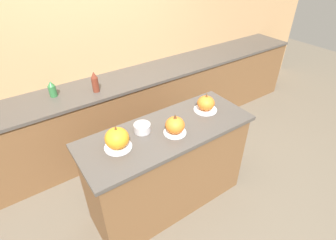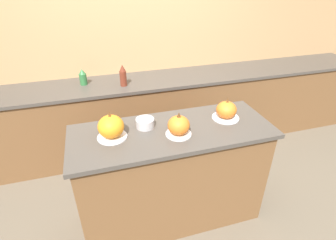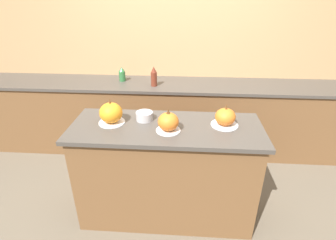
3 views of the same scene
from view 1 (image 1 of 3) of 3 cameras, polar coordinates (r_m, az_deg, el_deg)
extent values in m
plane|color=#665B4C|center=(2.95, -0.03, -16.95)|extent=(12.00, 12.00, 0.00)
cube|color=tan|center=(3.35, -15.30, 15.00)|extent=(8.00, 0.06, 2.50)
cube|color=brown|center=(2.61, -0.04, -10.73)|extent=(1.53, 0.55, 0.91)
cube|color=#47423D|center=(2.30, -0.04, -2.42)|extent=(1.59, 0.61, 0.03)
cube|color=brown|center=(3.42, -11.21, 0.80)|extent=(6.00, 0.56, 0.88)
cube|color=#47423D|center=(3.20, -12.13, 7.65)|extent=(6.00, 0.60, 0.03)
cylinder|color=silver|center=(2.13, -10.78, -5.77)|extent=(0.22, 0.22, 0.01)
ellipsoid|color=orange|center=(2.08, -11.04, -3.91)|extent=(0.19, 0.19, 0.17)
cone|color=brown|center=(2.02, -11.37, -1.60)|extent=(0.02, 0.02, 0.05)
cylinder|color=silver|center=(2.25, 1.50, -2.72)|extent=(0.20, 0.20, 0.01)
ellipsoid|color=orange|center=(2.20, 1.53, -1.13)|extent=(0.17, 0.17, 0.15)
cone|color=#4C2D14|center=(2.15, 1.57, 0.78)|extent=(0.03, 0.03, 0.04)
cylinder|color=silver|center=(2.57, 8.12, 2.24)|extent=(0.22, 0.22, 0.01)
ellipsoid|color=orange|center=(2.53, 8.25, 3.66)|extent=(0.17, 0.17, 0.14)
cone|color=brown|center=(2.49, 8.42, 5.42)|extent=(0.02, 0.02, 0.05)
cylinder|color=maroon|center=(3.00, -15.53, 7.43)|extent=(0.07, 0.07, 0.17)
cone|color=maroon|center=(2.95, -15.88, 9.46)|extent=(0.07, 0.07, 0.07)
cylinder|color=#2D6B38|center=(3.07, -23.81, 5.79)|extent=(0.08, 0.08, 0.12)
cone|color=#2D6B38|center=(3.03, -24.20, 7.23)|extent=(0.07, 0.07, 0.05)
cylinder|color=#ADADB2|center=(2.25, -5.63, -1.71)|extent=(0.14, 0.14, 0.07)
camera|label=2|loc=(0.61, 57.79, -12.33)|focal=28.00mm
camera|label=3|loc=(1.30, 67.30, -3.87)|focal=28.00mm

